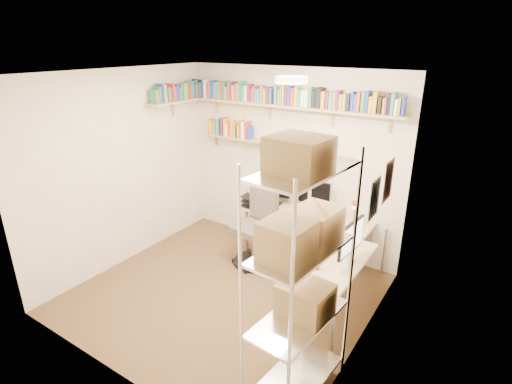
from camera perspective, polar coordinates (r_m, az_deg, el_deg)
ground at (r=4.89m, az=-4.48°, el=-14.15°), size 3.20×3.20×0.00m
room_shell at (r=4.20m, az=-5.00°, el=3.45°), size 3.24×3.04×2.52m
wall_shelves at (r=5.37m, az=-0.11°, el=12.54°), size 3.12×1.09×0.80m
corner_desk at (r=5.05m, az=7.11°, el=-4.50°), size 1.94×1.71×1.14m
office_chair at (r=5.27m, az=0.07°, el=-5.66°), size 0.56×0.57×1.07m
wire_rack at (r=2.93m, az=6.51°, el=-7.83°), size 0.52×0.94×2.23m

